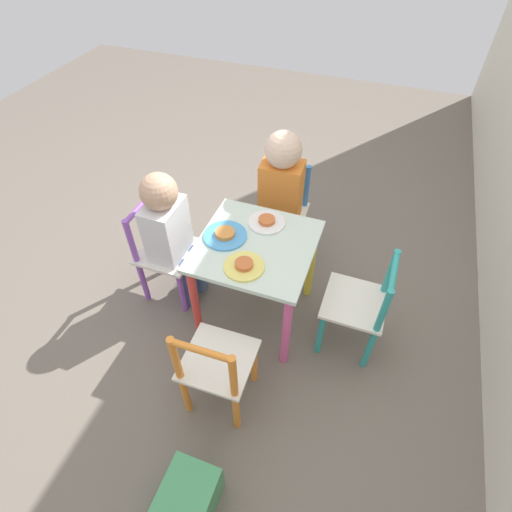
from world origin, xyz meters
TOP-DOWN VIEW (x-y plane):
  - ground_plane at (0.00, 0.00)m, footprint 6.00×6.00m
  - kids_table at (0.00, 0.00)m, footprint 0.48×0.48m
  - chair_blue at (-0.47, -0.02)m, footprint 0.27×0.27m
  - chair_purple at (-0.00, -0.47)m, footprint 0.26×0.26m
  - chair_orange at (0.47, 0.01)m, footprint 0.27×0.27m
  - chair_teal at (0.00, 0.47)m, footprint 0.26×0.26m
  - child_left at (-0.41, -0.02)m, footprint 0.22×0.21m
  - child_front at (-0.00, -0.41)m, footprint 0.20×0.22m
  - plate_left at (-0.14, 0.00)m, footprint 0.16×0.16m
  - plate_front at (-0.00, -0.14)m, footprint 0.18×0.18m
  - plate_right at (0.14, 0.00)m, footprint 0.16×0.16m
  - storage_bin at (0.89, 0.07)m, footprint 0.26×0.17m

SIDE VIEW (x-z plane):
  - ground_plane at x=0.00m, z-range 0.00..0.00m
  - storage_bin at x=0.89m, z-range 0.00..0.17m
  - chair_blue at x=-0.47m, z-range 0.00..0.52m
  - chair_purple at x=0.00m, z-range 0.00..0.52m
  - chair_orange at x=0.47m, z-range 0.00..0.52m
  - chair_teal at x=0.00m, z-range 0.00..0.52m
  - kids_table at x=0.00m, z-range 0.15..0.62m
  - child_front at x=0.00m, z-range 0.07..0.79m
  - child_left at x=-0.41m, z-range 0.08..0.84m
  - plate_front at x=0.00m, z-range 0.47..0.50m
  - plate_left at x=-0.14m, z-range 0.47..0.50m
  - plate_right at x=0.14m, z-range 0.47..0.50m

